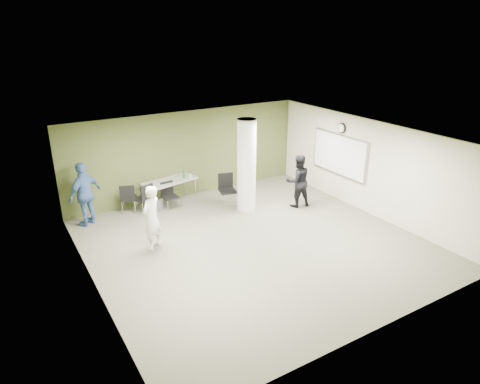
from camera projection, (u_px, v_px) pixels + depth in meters
floor at (254, 243)px, 11.10m from camera, size 8.00×8.00×0.00m
ceiling at (256, 138)px, 10.07m from camera, size 8.00×8.00×0.00m
wall_back at (187, 154)px, 13.77m from camera, size 8.00×2.80×0.02m
wall_left at (89, 231)px, 8.66m from camera, size 0.02×8.00×2.80m
wall_right_cream at (369, 167)px, 12.51m from camera, size 0.02×8.00×2.80m
column at (247, 166)px, 12.66m from camera, size 0.56×0.56×2.80m
whiteboard at (339, 155)px, 13.39m from camera, size 0.05×2.30×1.30m
wall_clock at (341, 128)px, 13.08m from camera, size 0.06×0.32×0.32m
folding_table at (170, 182)px, 13.25m from camera, size 1.80×1.06×1.05m
wastebasket at (158, 205)px, 13.05m from camera, size 0.28×0.28×0.33m
chair_back_left at (128, 196)px, 12.71m from camera, size 0.60×0.60×0.91m
chair_back_right at (145, 196)px, 12.69m from camera, size 0.60×0.60×0.93m
chair_table_left at (169, 194)px, 13.01m from camera, size 0.46×0.46×0.86m
chair_table_right at (227, 187)px, 13.30m from camera, size 0.60×0.60×1.00m
woman_white at (152, 218)px, 10.59m from camera, size 0.73×0.67×1.67m
man_black at (298, 181)px, 13.11m from camera, size 0.92×0.78×1.65m
man_blue at (85, 194)px, 11.84m from camera, size 1.15×0.95×1.84m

